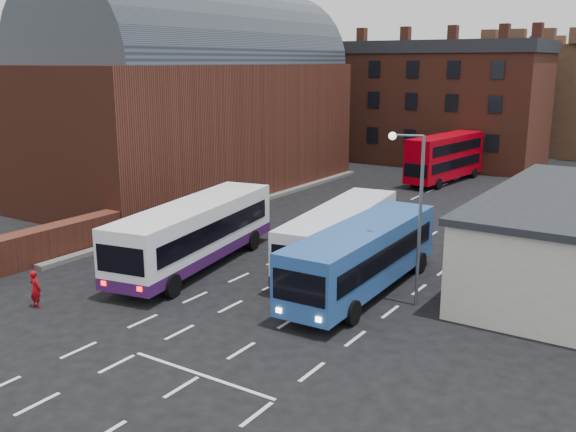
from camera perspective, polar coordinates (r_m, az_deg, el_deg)
The scene contains 10 objects.
ground at distance 27.47m, azimuth -11.59°, elevation -8.60°, with size 180.00×180.00×0.00m, color black.
railway_station at distance 51.49m, azimuth -7.93°, elevation 10.56°, with size 12.00×28.00×16.00m.
forecourt_wall at distance 35.87m, azimuth -21.12°, elevation -2.45°, with size 1.20×10.00×1.80m, color #602B1E.
brick_terrace at distance 68.47m, azimuth 12.49°, elevation 9.31°, with size 22.00×10.00×11.00m, color brown.
bus_white_outbound at distance 32.81m, azimuth -8.28°, elevation -1.21°, with size 4.78×12.36×3.29m.
bus_white_inbound at distance 32.60m, azimuth 4.69°, elevation -1.48°, with size 4.04×11.38×3.04m.
bus_blue at distance 29.08m, azimuth 6.68°, elevation -3.34°, with size 3.09×11.41×3.09m.
bus_red_double at distance 57.13m, azimuth 13.77°, elevation 5.08°, with size 3.51×10.41×4.08m.
street_lamp at distance 27.22m, azimuth 11.17°, elevation 1.09°, with size 1.47×0.58×7.42m.
pedestrian_red at distance 29.47m, azimuth -21.54°, elevation -6.05°, with size 0.60×0.39×1.64m, color #9C070D.
Camera 1 is at (18.16, -17.89, 10.25)m, focal length 40.00 mm.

